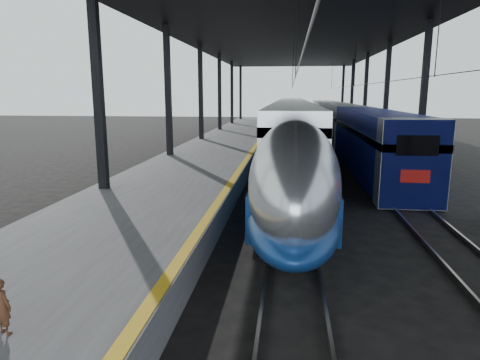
# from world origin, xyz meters

# --- Properties ---
(ground) EXTENTS (160.00, 160.00, 0.00)m
(ground) POSITION_xyz_m (0.00, 0.00, 0.00)
(ground) COLOR black
(ground) RESTS_ON ground
(platform) EXTENTS (6.00, 80.00, 1.00)m
(platform) POSITION_xyz_m (-3.50, 20.00, 0.50)
(platform) COLOR #4C4C4F
(platform) RESTS_ON ground
(yellow_strip) EXTENTS (0.30, 80.00, 0.01)m
(yellow_strip) POSITION_xyz_m (-0.70, 20.00, 1.00)
(yellow_strip) COLOR gold
(yellow_strip) RESTS_ON platform
(rails) EXTENTS (6.52, 80.00, 0.16)m
(rails) POSITION_xyz_m (4.50, 20.00, 0.08)
(rails) COLOR slate
(rails) RESTS_ON ground
(canopy) EXTENTS (18.00, 75.00, 9.47)m
(canopy) POSITION_xyz_m (1.90, 20.00, 9.12)
(canopy) COLOR black
(canopy) RESTS_ON ground
(tgv_train) EXTENTS (2.94, 65.20, 4.21)m
(tgv_train) POSITION_xyz_m (2.00, 29.34, 1.97)
(tgv_train) COLOR silver
(tgv_train) RESTS_ON ground
(second_train) EXTENTS (2.80, 56.05, 3.86)m
(second_train) POSITION_xyz_m (7.00, 33.65, 1.95)
(second_train) COLOR navy
(second_train) RESTS_ON ground
(child) EXTENTS (0.40, 0.33, 0.95)m
(child) POSITION_xyz_m (-2.74, -5.73, 1.48)
(child) COLOR #452617
(child) RESTS_ON platform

